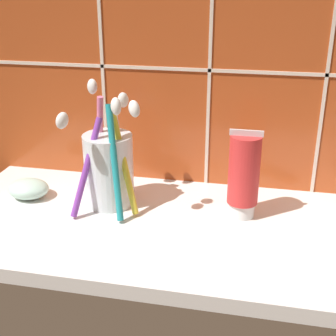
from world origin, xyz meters
The scene contains 5 objects.
sink_counter centered at (0.00, 0.00, 1.00)cm, with size 66.61×29.21×2.00cm, color white.
tile_wall_backsplash centered at (0.01, 14.85, 26.74)cm, with size 76.61×1.72×53.46cm.
toothbrush_cup centered at (-11.23, 3.97, 7.92)cm, with size 11.24×11.90×18.09cm.
toothpaste_tube centered at (7.99, 4.14, 8.22)cm, with size 4.47×4.26×12.64cm.
soap_bar centered at (-24.04, 3.39, 3.40)cm, with size 6.23×5.28×2.80cm, color silver.
Camera 1 is at (9.74, -55.02, 33.79)cm, focal length 50.00 mm.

